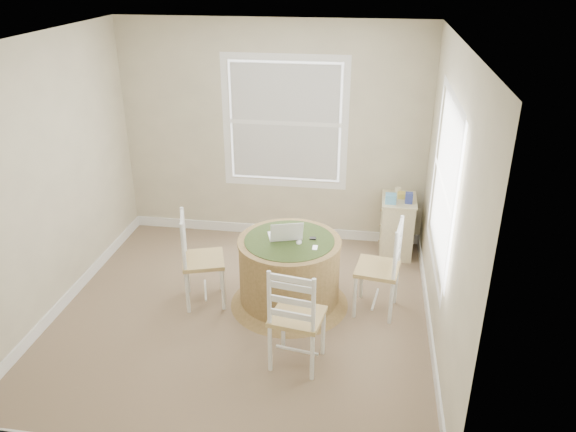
# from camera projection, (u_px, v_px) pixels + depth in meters

# --- Properties ---
(room) EXTENTS (3.64, 3.64, 2.64)m
(room) POSITION_uv_depth(u_px,v_px,m) (259.00, 187.00, 5.06)
(room) COLOR #8F785B
(room) RESTS_ON ground
(round_table) EXTENTS (1.18, 1.18, 0.72)m
(round_table) POSITION_uv_depth(u_px,v_px,m) (289.00, 269.00, 5.52)
(round_table) COLOR #9D7946
(round_table) RESTS_ON ground
(chair_left) EXTENTS (0.51, 0.52, 0.95)m
(chair_left) POSITION_uv_depth(u_px,v_px,m) (203.00, 260.00, 5.53)
(chair_left) COLOR white
(chair_left) RESTS_ON ground
(chair_near) EXTENTS (0.48, 0.46, 0.95)m
(chair_near) POSITION_uv_depth(u_px,v_px,m) (297.00, 316.00, 4.67)
(chair_near) COLOR white
(chair_near) RESTS_ON ground
(chair_right) EXTENTS (0.46, 0.47, 0.95)m
(chair_right) POSITION_uv_depth(u_px,v_px,m) (377.00, 268.00, 5.38)
(chair_right) COLOR white
(chair_right) RESTS_ON ground
(laptop) EXTENTS (0.38, 0.36, 0.22)m
(laptop) POSITION_uv_depth(u_px,v_px,m) (285.00, 235.00, 5.41)
(laptop) COLOR white
(laptop) RESTS_ON round_table
(mouse) EXTENTS (0.06, 0.09, 0.03)m
(mouse) POSITION_uv_depth(u_px,v_px,m) (299.00, 242.00, 5.33)
(mouse) COLOR white
(mouse) RESTS_ON round_table
(phone) EXTENTS (0.05, 0.09, 0.02)m
(phone) POSITION_uv_depth(u_px,v_px,m) (315.00, 248.00, 5.24)
(phone) COLOR #B7BABF
(phone) RESTS_ON round_table
(keys) EXTENTS (0.06, 0.05, 0.02)m
(keys) POSITION_uv_depth(u_px,v_px,m) (313.00, 239.00, 5.40)
(keys) COLOR black
(keys) RESTS_ON round_table
(corner_chest) EXTENTS (0.39, 0.53, 0.69)m
(corner_chest) POSITION_uv_depth(u_px,v_px,m) (397.00, 226.00, 6.51)
(corner_chest) COLOR beige
(corner_chest) RESTS_ON ground
(tissue_box) EXTENTS (0.12, 0.12, 0.10)m
(tissue_box) POSITION_uv_depth(u_px,v_px,m) (392.00, 198.00, 6.26)
(tissue_box) COLOR #5EA9D8
(tissue_box) RESTS_ON corner_chest
(box_yellow) EXTENTS (0.15, 0.10, 0.06)m
(box_yellow) POSITION_uv_depth(u_px,v_px,m) (404.00, 195.00, 6.38)
(box_yellow) COLOR #E2C650
(box_yellow) RESTS_ON corner_chest
(box_blue) EXTENTS (0.08, 0.08, 0.12)m
(box_blue) POSITION_uv_depth(u_px,v_px,m) (408.00, 198.00, 6.25)
(box_blue) COLOR #313E93
(box_blue) RESTS_ON corner_chest
(cup_cream) EXTENTS (0.07, 0.07, 0.09)m
(cup_cream) POSITION_uv_depth(u_px,v_px,m) (398.00, 192.00, 6.44)
(cup_cream) COLOR beige
(cup_cream) RESTS_ON corner_chest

